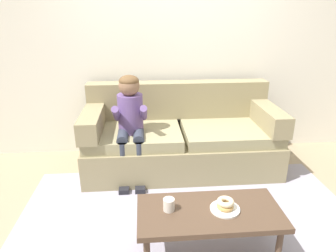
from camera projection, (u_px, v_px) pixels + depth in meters
ground at (187, 210)px, 2.77m from camera, size 10.00×10.00×0.00m
wall_back at (172, 37)px, 3.58m from camera, size 8.00×0.10×2.80m
area_rug at (191, 228)px, 2.54m from camera, size 2.94×1.99×0.01m
couch at (181, 139)px, 3.45m from camera, size 2.09×0.90×0.92m
coffee_table at (209, 215)px, 2.16m from camera, size 1.02×0.49×0.38m
person_child at (130, 118)px, 3.09m from camera, size 0.34×0.58×1.10m
plate at (225, 209)px, 2.15m from camera, size 0.21×0.21×0.01m
donut at (225, 206)px, 2.14m from camera, size 0.12×0.12×0.04m
donut_second at (225, 202)px, 2.13m from camera, size 0.17×0.17×0.04m
mug at (169, 205)px, 2.13m from camera, size 0.08×0.08×0.09m
toy_controller at (252, 205)px, 2.81m from camera, size 0.23×0.09×0.05m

